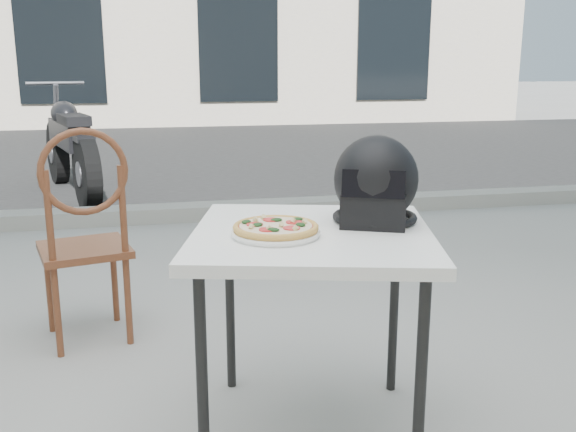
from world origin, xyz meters
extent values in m
plane|color=#A09D98|center=(0.00, 0.00, 0.00)|extent=(80.00, 80.00, 0.00)
cube|color=black|center=(0.00, 7.00, 0.00)|extent=(30.00, 8.00, 0.00)
cube|color=gray|center=(0.00, 3.00, 0.06)|extent=(30.00, 0.25, 0.12)
cube|color=black|center=(-1.70, 10.98, 1.60)|extent=(1.60, 0.08, 2.20)
cube|color=black|center=(1.70, 10.98, 1.60)|extent=(1.60, 0.08, 2.20)
cube|color=black|center=(5.00, 10.98, 1.60)|extent=(1.60, 0.08, 2.20)
cube|color=white|center=(0.36, -0.26, 0.71)|extent=(0.93, 0.93, 0.04)
cylinder|color=black|center=(-0.03, -0.49, 0.34)|extent=(0.04, 0.04, 0.69)
cylinder|color=black|center=(0.59, -0.65, 0.34)|extent=(0.04, 0.04, 0.69)
cylinder|color=black|center=(0.13, 0.12, 0.34)|extent=(0.04, 0.04, 0.69)
cylinder|color=black|center=(0.74, -0.04, 0.34)|extent=(0.04, 0.04, 0.69)
cylinder|color=white|center=(0.23, -0.30, 0.73)|extent=(0.35, 0.35, 0.01)
torus|color=white|center=(0.23, -0.30, 0.74)|extent=(0.37, 0.37, 0.01)
cylinder|color=#E2AC52|center=(0.23, -0.30, 0.75)|extent=(0.29, 0.29, 0.01)
torus|color=#E2AC52|center=(0.23, -0.30, 0.76)|extent=(0.30, 0.30, 0.02)
cylinder|color=red|center=(0.23, -0.30, 0.76)|extent=(0.26, 0.26, 0.00)
cylinder|color=#F9E4BF|center=(0.23, -0.30, 0.76)|extent=(0.25, 0.25, 0.00)
cylinder|color=red|center=(0.29, -0.29, 0.76)|extent=(0.06, 0.06, 0.00)
cylinder|color=red|center=(0.23, -0.24, 0.76)|extent=(0.06, 0.06, 0.00)
cylinder|color=red|center=(0.17, -0.29, 0.76)|extent=(0.06, 0.06, 0.00)
cylinder|color=red|center=(0.19, -0.36, 0.76)|extent=(0.06, 0.06, 0.00)
cylinder|color=red|center=(0.27, -0.36, 0.76)|extent=(0.06, 0.06, 0.00)
ellipsoid|color=#173B15|center=(0.24, -0.25, 0.77)|extent=(0.04, 0.03, 0.01)
ellipsoid|color=#173B15|center=(0.17, -0.30, 0.77)|extent=(0.05, 0.05, 0.01)
ellipsoid|color=#173B15|center=(0.30, -0.33, 0.77)|extent=(0.04, 0.04, 0.01)
ellipsoid|color=#173B15|center=(0.21, -0.37, 0.77)|extent=(0.05, 0.05, 0.01)
ellipsoid|color=#173B15|center=(0.31, -0.26, 0.77)|extent=(0.04, 0.04, 0.01)
ellipsoid|color=#173B15|center=(0.15, -0.26, 0.77)|extent=(0.04, 0.05, 0.01)
cylinder|color=#DDC987|center=(0.24, -0.33, 0.77)|extent=(0.02, 0.02, 0.02)
cylinder|color=#DDC987|center=(0.18, -0.25, 0.77)|extent=(0.02, 0.02, 0.02)
cylinder|color=#DDC987|center=(0.29, -0.29, 0.77)|extent=(0.02, 0.02, 0.02)
cylinder|color=#DDC987|center=(0.21, -0.22, 0.77)|extent=(0.02, 0.02, 0.02)
cylinder|color=#DDC987|center=(0.28, -0.38, 0.77)|extent=(0.02, 0.02, 0.02)
cylinder|color=#DDC987|center=(0.15, -0.33, 0.77)|extent=(0.02, 0.02, 0.02)
cylinder|color=#DDC987|center=(0.32, -0.30, 0.77)|extent=(0.02, 0.02, 0.02)
cylinder|color=#DDC987|center=(0.20, -0.36, 0.77)|extent=(0.02, 0.02, 0.02)
ellipsoid|color=black|center=(0.60, -0.19, 0.87)|extent=(0.38, 0.39, 0.29)
cube|color=black|center=(0.56, -0.27, 0.79)|extent=(0.23, 0.18, 0.12)
torus|color=black|center=(0.60, -0.19, 0.74)|extent=(0.38, 0.38, 0.03)
cube|color=black|center=(0.55, -0.31, 0.88)|extent=(0.20, 0.11, 0.09)
cube|color=brown|center=(-0.46, 0.73, 0.43)|extent=(0.46, 0.46, 0.03)
cylinder|color=brown|center=(-0.34, 0.91, 0.21)|extent=(0.04, 0.04, 0.42)
cylinder|color=brown|center=(-0.64, 0.84, 0.21)|extent=(0.04, 0.04, 0.42)
cylinder|color=brown|center=(-0.27, 0.62, 0.21)|extent=(0.04, 0.04, 0.42)
cylinder|color=brown|center=(-0.57, 0.55, 0.21)|extent=(0.04, 0.04, 0.42)
cylinder|color=brown|center=(-0.27, 0.61, 0.63)|extent=(0.04, 0.04, 0.40)
cylinder|color=brown|center=(-0.57, 0.54, 0.63)|extent=(0.04, 0.04, 0.40)
torus|color=brown|center=(-0.42, 0.57, 0.81)|extent=(0.37, 0.12, 0.37)
cylinder|color=black|center=(-1.10, 4.98, 0.32)|extent=(0.30, 0.66, 0.65)
cylinder|color=gray|center=(-1.10, 4.98, 0.32)|extent=(0.21, 0.25, 0.22)
cylinder|color=black|center=(-0.68, 3.52, 0.32)|extent=(0.30, 0.66, 0.65)
cylinder|color=gray|center=(-0.68, 3.52, 0.32)|extent=(0.21, 0.25, 0.22)
cube|color=black|center=(-0.89, 4.25, 0.60)|extent=(0.50, 1.15, 0.24)
ellipsoid|color=black|center=(-0.94, 4.41, 0.78)|extent=(0.36, 0.50, 0.24)
cube|color=black|center=(-0.80, 3.94, 0.76)|extent=(0.36, 0.58, 0.09)
cylinder|color=gray|center=(-1.08, 4.90, 0.67)|extent=(0.14, 0.35, 0.77)
cylinder|color=gray|center=(-1.04, 4.77, 1.06)|extent=(0.55, 0.19, 0.03)
cube|color=black|center=(-0.69, 3.54, 0.63)|extent=(0.21, 0.27, 0.05)
camera|label=1|loc=(-0.14, -2.20, 1.25)|focal=40.00mm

